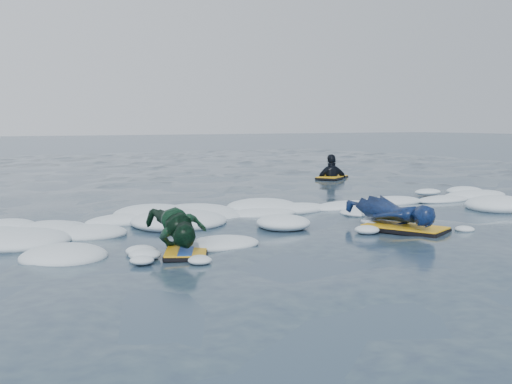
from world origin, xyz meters
TOP-DOWN VIEW (x-y plane):
  - ground at (0.00, 0.00)m, footprint 120.00×120.00m
  - foam_band at (0.00, 1.03)m, footprint 12.00×3.10m
  - prone_woman_unit at (1.51, -0.47)m, footprint 0.93×1.61m
  - prone_child_unit at (-1.46, -0.43)m, footprint 0.84×1.30m
  - waiting_rider_unit at (5.19, 5.91)m, footprint 1.11×0.98m

SIDE VIEW (x-z plane):
  - waiting_rider_unit at x=5.19m, z-range -0.84..0.62m
  - ground at x=0.00m, z-range 0.00..0.00m
  - foam_band at x=0.00m, z-range -0.15..0.15m
  - prone_woman_unit at x=1.51m, z-range 0.00..0.40m
  - prone_child_unit at x=-1.46m, z-range 0.00..0.47m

